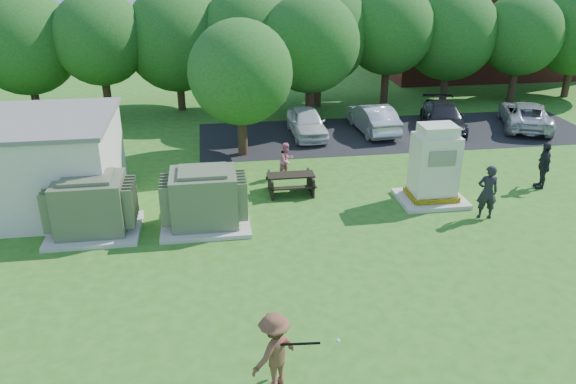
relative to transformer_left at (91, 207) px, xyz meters
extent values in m
plane|color=#2D6619|center=(6.50, -4.50, -0.97)|extent=(120.00, 120.00, 0.00)
cube|color=maroon|center=(24.50, 22.50, 3.03)|extent=(15.00, 8.00, 8.00)
cube|color=#232326|center=(13.50, 9.00, -0.96)|extent=(20.00, 6.00, 0.01)
cube|color=beige|center=(0.00, 0.00, -0.89)|extent=(3.00, 2.40, 0.15)
cube|color=#566045|center=(0.00, 0.00, 0.08)|extent=(2.20, 1.80, 1.80)
cube|color=#566045|center=(0.00, 0.00, 1.04)|extent=(1.60, 1.30, 0.12)
cube|color=#566045|center=(-1.27, 0.00, 0.11)|extent=(0.32, 1.50, 1.35)
cube|color=#566045|center=(1.27, 0.00, 0.11)|extent=(0.32, 1.50, 1.35)
cube|color=beige|center=(3.70, 0.00, -0.89)|extent=(3.00, 2.40, 0.15)
cube|color=#5A6647|center=(3.70, 0.00, 0.08)|extent=(2.20, 1.80, 1.80)
cube|color=#5A6647|center=(3.70, 0.00, 1.04)|extent=(1.60, 1.30, 0.12)
cube|color=#5A6647|center=(2.43, 0.00, 0.11)|extent=(0.32, 1.50, 1.35)
cube|color=#5A6647|center=(4.97, 0.00, 0.11)|extent=(0.32, 1.50, 1.35)
cube|color=beige|center=(12.14, 0.81, -0.89)|extent=(2.46, 2.01, 0.17)
cube|color=yellow|center=(12.14, 0.81, -0.70)|extent=(1.73, 1.40, 0.20)
cube|color=beige|center=(12.14, 0.81, 0.52)|extent=(1.56, 1.23, 2.23)
cube|color=beige|center=(12.14, 0.81, 1.83)|extent=(1.28, 1.00, 0.39)
cube|color=gray|center=(12.14, 0.16, 0.96)|extent=(1.00, 0.04, 0.56)
cube|color=black|center=(7.02, 2.32, -0.22)|extent=(1.81, 0.71, 0.06)
cube|color=black|center=(7.02, 2.88, -0.53)|extent=(1.81, 0.25, 0.05)
cube|color=black|center=(7.02, 1.77, -0.53)|extent=(1.81, 0.25, 0.05)
cube|color=black|center=(6.23, 2.32, -0.60)|extent=(0.08, 1.36, 0.75)
cube|color=black|center=(7.81, 2.32, -0.60)|extent=(0.08, 1.36, 0.75)
imported|color=brown|center=(5.12, -7.96, -0.04)|extent=(1.38, 1.27, 1.86)
imported|color=black|center=(13.50, -0.81, 0.02)|extent=(0.80, 0.61, 1.98)
imported|color=#CE6D80|center=(7.08, 3.92, -0.22)|extent=(0.92, 0.89, 1.50)
imported|color=black|center=(16.95, 1.41, -0.03)|extent=(0.73, 1.19, 1.89)
imported|color=silver|center=(8.88, 9.25, -0.28)|extent=(1.70, 4.09, 1.39)
imported|color=#AFB0B4|center=(12.35, 9.44, -0.25)|extent=(1.83, 4.48, 1.44)
imported|color=black|center=(16.06, 9.20, -0.29)|extent=(2.93, 5.01, 1.36)
imported|color=#BAB9BE|center=(20.52, 9.00, -0.29)|extent=(3.94, 5.41, 1.37)
cylinder|color=black|center=(5.64, -8.16, 0.25)|extent=(0.85, 0.12, 0.06)
cylinder|color=maroon|center=(5.26, -8.08, 0.25)|extent=(0.22, 0.08, 0.06)
sphere|color=white|center=(6.56, -7.76, -0.09)|extent=(0.09, 0.09, 0.09)
cylinder|color=#47301E|center=(-5.50, 14.90, 0.23)|extent=(0.44, 0.44, 2.40)
sphere|color=#235B1C|center=(-5.50, 14.90, 3.11)|extent=(5.60, 5.60, 5.60)
cylinder|color=#47301E|center=(-1.50, 14.30, 0.43)|extent=(0.44, 0.44, 2.80)
sphere|color=#235B1C|center=(-1.50, 14.30, 3.33)|extent=(5.00, 5.00, 5.00)
cylinder|color=#47301E|center=(2.50, 15.10, 0.18)|extent=(0.44, 0.44, 2.30)
sphere|color=#235B1C|center=(2.50, 15.10, 3.07)|extent=(5.80, 5.80, 5.80)
cylinder|color=#47301E|center=(6.50, 14.20, 0.38)|extent=(0.44, 0.44, 2.70)
sphere|color=#235B1C|center=(6.50, 14.20, 3.35)|extent=(5.40, 5.40, 5.40)
cylinder|color=#47301E|center=(10.50, 14.80, 0.28)|extent=(0.44, 0.44, 2.50)
sphere|color=#235B1C|center=(10.50, 14.80, 3.33)|extent=(6.00, 6.00, 6.00)
cylinder|color=#47301E|center=(14.50, 14.40, 0.48)|extent=(0.44, 0.44, 2.90)
sphere|color=#235B1C|center=(14.50, 14.40, 3.49)|extent=(5.20, 5.20, 5.20)
cylinder|color=#47301E|center=(18.50, 15.00, 0.23)|extent=(0.44, 0.44, 2.40)
sphere|color=#235B1C|center=(18.50, 15.00, 3.11)|extent=(5.60, 5.60, 5.60)
cylinder|color=#47301E|center=(22.50, 14.10, 0.33)|extent=(0.44, 0.44, 2.60)
sphere|color=#235B1C|center=(22.50, 14.10, 3.07)|extent=(4.80, 4.80, 4.80)
cylinder|color=#47301E|center=(26.50, 14.70, 0.28)|extent=(0.44, 0.44, 2.50)
cylinder|color=#47301E|center=(5.50, 7.00, 0.23)|extent=(0.44, 0.44, 2.40)
sphere|color=#235B1C|center=(5.50, 7.00, 2.81)|extent=(4.60, 4.60, 4.60)
cylinder|color=#47301E|center=(9.50, 12.00, 0.33)|extent=(0.44, 0.44, 2.60)
sphere|color=#235B1C|center=(9.50, 12.00, 3.19)|extent=(5.20, 5.20, 5.20)
camera|label=1|loc=(4.02, -17.50, 7.95)|focal=35.00mm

